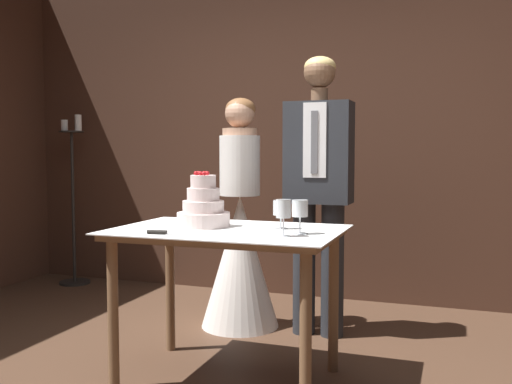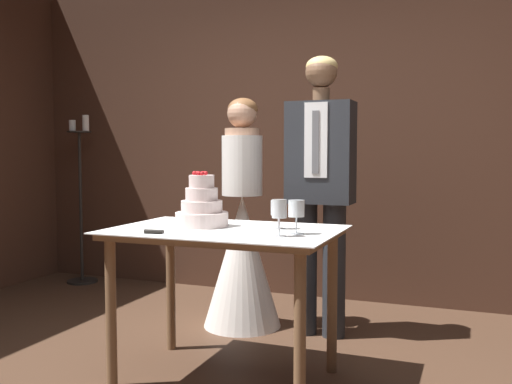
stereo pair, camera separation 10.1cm
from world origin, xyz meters
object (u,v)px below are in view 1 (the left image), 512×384
wine_glass_near (281,209)px  wine_glass_middle (300,209)px  cake_table (227,249)px  wine_glass_far (284,211)px  tiered_cake (203,208)px  cake_knife (172,233)px  groom (319,180)px  bride (240,243)px  candle_stand (73,208)px

wine_glass_near → wine_glass_middle: size_ratio=0.90×
cake_table → wine_glass_far: (0.36, -0.16, 0.23)m
tiered_cake → cake_knife: (-0.02, -0.34, -0.09)m
groom → wine_glass_middle: bearing=-82.3°
tiered_cake → wine_glass_far: size_ratio=1.69×
wine_glass_middle → bride: (-0.69, 0.95, -0.35)m
bride → cake_table: bearing=-72.9°
candle_stand → bride: bearing=-20.0°
cake_table → groom: 1.00m
cake_table → wine_glass_middle: bearing=-6.6°
wine_glass_near → wine_glass_far: (0.09, -0.26, 0.02)m
cake_knife → candle_stand: (-2.01, 1.89, -0.11)m
wine_glass_near → groom: bearing=88.9°
candle_stand → cake_table: bearing=-36.2°
tiered_cake → wine_glass_near: 0.43m
groom → candle_stand: bearing=164.2°
wine_glass_middle → groom: bearing=97.7°
cake_knife → wine_glass_middle: size_ratio=2.47×
tiered_cake → groom: bearing=62.8°
tiered_cake → groom: groom is taller
cake_table → wine_glass_far: bearing=-23.8°
groom → candle_stand: (-2.47, 0.70, -0.33)m
cake_table → wine_glass_near: (0.26, 0.10, 0.21)m
wine_glass_middle → candle_stand: 3.09m
tiered_cake → wine_glass_near: (0.43, 0.05, 0.00)m
tiered_cake → bride: (-0.12, 0.86, -0.33)m
wine_glass_near → wine_glass_middle: 0.21m
cake_table → cake_knife: (-0.18, -0.29, 0.12)m
wine_glass_far → bride: (-0.63, 1.06, -0.35)m
wine_glass_middle → candle_stand: bearing=147.6°
cake_table → wine_glass_middle: (0.41, -0.05, 0.23)m
wine_glass_middle → bride: bearing=125.7°
wine_glass_near → wine_glass_far: wine_glass_far is taller
tiered_cake → candle_stand: bearing=142.6°
tiered_cake → wine_glass_middle: 0.58m
wine_glass_near → bride: bride is taller
tiered_cake → cake_table: bearing=-17.2°
cake_knife → wine_glass_far: (0.53, 0.13, 0.12)m
wine_glass_near → groom: groom is taller
cake_knife → wine_glass_middle: wine_glass_middle is taller
tiered_cake → bride: 0.92m
bride → wine_glass_middle: bearing=-54.3°
tiered_cake → cake_knife: bearing=-92.8°
wine_glass_far → cake_table: bearing=156.2°
bride → candle_stand: bride is taller
wine_glass_far → groom: bearing=94.2°
bride → wine_glass_far: bearing=-59.2°
cake_knife → wine_glass_middle: bearing=14.1°
cake_table → tiered_cake: (-0.16, 0.05, 0.21)m
groom → candle_stand: size_ratio=1.18×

